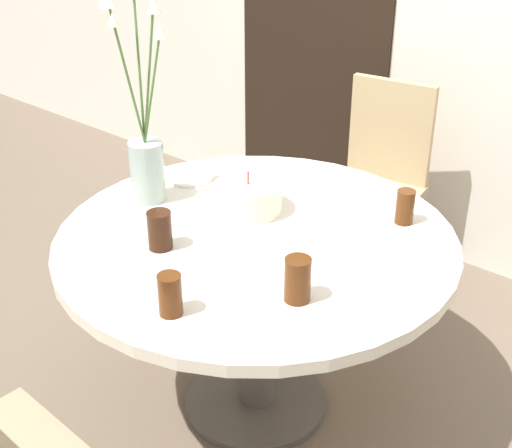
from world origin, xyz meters
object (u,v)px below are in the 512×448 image
object	(u,v)px
flower_vase	(145,146)
drink_glass_0	(160,230)
drink_glass_1	(405,207)
drink_glass_3	(298,280)
chair_near_front	(379,173)
birthday_cake	(248,197)
side_plate	(191,178)
drink_glass_2	(170,295)

from	to	relation	value
flower_vase	drink_glass_0	bearing A→B (deg)	-36.28
drink_glass_0	drink_glass_1	world-z (taller)	drink_glass_0
drink_glass_3	drink_glass_0	bearing A→B (deg)	-174.59
chair_near_front	birthday_cake	xyz separation A→B (m)	(0.03, -0.93, 0.24)
side_plate	drink_glass_0	distance (m)	0.51
drink_glass_3	drink_glass_2	bearing A→B (deg)	-129.15
flower_vase	drink_glass_2	size ratio (longest dim) A/B	6.19
chair_near_front	drink_glass_0	size ratio (longest dim) A/B	7.45
chair_near_front	drink_glass_1	size ratio (longest dim) A/B	7.93
chair_near_front	drink_glass_1	xyz separation A→B (m)	(0.48, -0.66, 0.25)
drink_glass_0	drink_glass_2	bearing A→B (deg)	-38.78
drink_glass_0	drink_glass_2	distance (m)	0.36
chair_near_front	birthday_cake	distance (m)	0.96
side_plate	drink_glass_0	bearing A→B (deg)	-55.81
birthday_cake	side_plate	distance (m)	0.34
flower_vase	drink_glass_1	distance (m)	0.90
flower_vase	drink_glass_0	distance (m)	0.37
drink_glass_3	side_plate	bearing A→B (deg)	154.51
flower_vase	drink_glass_1	world-z (taller)	flower_vase
flower_vase	drink_glass_3	bearing A→B (deg)	-11.52
birthday_cake	drink_glass_2	xyz separation A→B (m)	(0.23, -0.59, 0.01)
drink_glass_1	drink_glass_2	bearing A→B (deg)	-104.38
chair_near_front	side_plate	distance (m)	0.95
drink_glass_2	drink_glass_3	size ratio (longest dim) A/B	0.92
birthday_cake	flower_vase	world-z (taller)	flower_vase
drink_glass_3	flower_vase	bearing A→B (deg)	168.48
side_plate	drink_glass_2	xyz separation A→B (m)	(0.56, -0.64, 0.05)
chair_near_front	drink_glass_2	size ratio (longest dim) A/B	7.67
birthday_cake	drink_glass_3	xyz separation A→B (m)	(0.45, -0.32, 0.01)
drink_glass_1	drink_glass_3	distance (m)	0.59
birthday_cake	drink_glass_1	xyz separation A→B (m)	(0.45, 0.27, 0.01)
side_plate	drink_glass_3	bearing A→B (deg)	-25.49
birthday_cake	drink_glass_3	bearing A→B (deg)	-35.26
flower_vase	side_plate	size ratio (longest dim) A/B	4.37
side_plate	drink_glass_3	xyz separation A→B (m)	(0.78, -0.37, 0.06)
drink_glass_2	drink_glass_0	bearing A→B (deg)	141.22
side_plate	drink_glass_0	world-z (taller)	drink_glass_0
side_plate	flower_vase	bearing A→B (deg)	-88.52
drink_glass_3	birthday_cake	bearing A→B (deg)	144.74
chair_near_front	flower_vase	bearing A→B (deg)	-113.90
flower_vase	drink_glass_2	bearing A→B (deg)	-37.55
chair_near_front	drink_glass_2	world-z (taller)	chair_near_front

